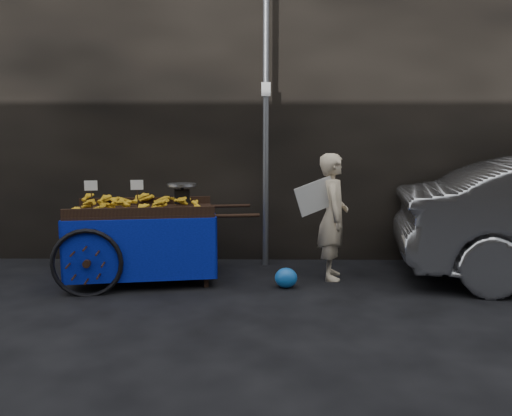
{
  "coord_description": "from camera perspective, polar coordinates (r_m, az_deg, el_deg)",
  "views": [
    {
      "loc": [
        0.26,
        -5.51,
        1.77
      ],
      "look_at": [
        0.18,
        0.5,
        0.92
      ],
      "focal_mm": 35.0,
      "sensor_mm": 36.0,
      "label": 1
    }
  ],
  "objects": [
    {
      "name": "ground",
      "position": [
        5.79,
        -1.87,
        -9.72
      ],
      "size": [
        80.0,
        80.0,
        0.0
      ],
      "primitive_type": "plane",
      "color": "black",
      "rests_on": "ground"
    },
    {
      "name": "building_wall",
      "position": [
        8.14,
        1.76,
        13.23
      ],
      "size": [
        13.5,
        2.0,
        5.0
      ],
      "color": "black",
      "rests_on": "ground"
    },
    {
      "name": "street_pole",
      "position": [
        6.81,
        1.13,
        10.08
      ],
      "size": [
        0.12,
        0.1,
        4.0
      ],
      "color": "slate",
      "rests_on": "ground"
    },
    {
      "name": "banana_cart",
      "position": [
        6.31,
        -13.26,
        -1.01
      ],
      "size": [
        2.51,
        1.44,
        1.29
      ],
      "rotation": [
        0.0,
        0.0,
        0.16
      ],
      "color": "black",
      "rests_on": "ground"
    },
    {
      "name": "vendor",
      "position": [
        6.3,
        8.77,
        -0.96
      ],
      "size": [
        0.72,
        0.6,
        1.58
      ],
      "rotation": [
        0.0,
        0.0,
        1.49
      ],
      "color": "beige",
      "rests_on": "ground"
    },
    {
      "name": "plastic_bag",
      "position": [
        5.97,
        3.45,
        -7.98
      ],
      "size": [
        0.27,
        0.21,
        0.24
      ],
      "primitive_type": "ellipsoid",
      "color": "blue",
      "rests_on": "ground"
    }
  ]
}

